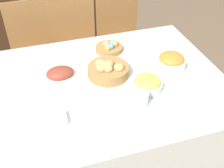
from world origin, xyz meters
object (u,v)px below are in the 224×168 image
object	(u,v)px
chair_far_center	(76,46)
drinking_cup	(142,99)
bread_basket	(108,70)
dinner_plate	(111,131)
egg_basket	(109,48)
fork	(84,138)
pineapple_bowl	(147,83)
sideboard	(42,15)
knife	(137,125)
carrot_bowl	(171,62)
spoon	(142,124)
chair_far_right	(122,39)
butter_dish	(54,120)
chair_far_left	(36,53)
ham_platter	(60,74)

from	to	relation	value
chair_far_center	drinking_cup	distance (m)	1.22
bread_basket	dinner_plate	size ratio (longest dim) A/B	1.14
egg_basket	fork	bearing A→B (deg)	-115.46
egg_basket	dinner_plate	bearing A→B (deg)	-106.19
bread_basket	pineapple_bowl	world-z (taller)	bread_basket
sideboard	fork	bearing A→B (deg)	-89.67
bread_basket	knife	distance (m)	0.47
carrot_bowl	drinking_cup	distance (m)	0.43
spoon	drinking_cup	world-z (taller)	drinking_cup
bread_basket	carrot_bowl	world-z (taller)	bread_basket
chair_far_right	dinner_plate	xyz separation A→B (m)	(-0.51, -1.32, 0.26)
bread_basket	egg_basket	world-z (taller)	bread_basket
carrot_bowl	knife	world-z (taller)	carrot_bowl
drinking_cup	bread_basket	bearing A→B (deg)	107.75
chair_far_center	knife	size ratio (longest dim) A/B	5.19
knife	butter_dish	size ratio (longest dim) A/B	1.34
fork	pineapple_bowl	bearing A→B (deg)	26.82
carrot_bowl	spoon	bearing A→B (deg)	-131.59
chair_far_left	spoon	world-z (taller)	chair_far_left
pineapple_bowl	drinking_cup	bearing A→B (deg)	-124.78
bread_basket	chair_far_left	bearing A→B (deg)	116.55
chair_far_center	knife	bearing A→B (deg)	-85.38
chair_far_left	dinner_plate	bearing A→B (deg)	-79.53
knife	spoon	bearing A→B (deg)	-4.11
sideboard	chair_far_center	bearing A→B (deg)	-76.90
pineapple_bowl	butter_dish	xyz separation A→B (m)	(-0.59, -0.12, -0.02)
bread_basket	fork	bearing A→B (deg)	-119.33
sideboard	ham_platter	bearing A→B (deg)	-90.67
drinking_cup	spoon	bearing A→B (deg)	-110.88
chair_far_center	sideboard	distance (m)	0.96
sideboard	bread_basket	world-z (taller)	same
chair_far_right	bread_basket	distance (m)	0.98
dinner_plate	knife	size ratio (longest dim) A/B	1.27
sideboard	dinner_plate	xyz separation A→B (m)	(0.15, -2.26, 0.33)
egg_basket	butter_dish	world-z (taller)	egg_basket
carrot_bowl	chair_far_center	bearing A→B (deg)	118.62
pineapple_bowl	knife	bearing A→B (deg)	-122.47
ham_platter	spoon	world-z (taller)	ham_platter
bread_basket	dinner_plate	world-z (taller)	bread_basket
dinner_plate	fork	xyz separation A→B (m)	(-0.14, 0.00, -0.00)
ham_platter	pineapple_bowl	distance (m)	0.56
bread_basket	egg_basket	distance (m)	0.31
chair_far_center	dinner_plate	distance (m)	1.35
chair_far_left	sideboard	size ratio (longest dim) A/B	0.75
sideboard	dinner_plate	distance (m)	2.29
egg_basket	chair_far_left	bearing A→B (deg)	133.04
chair_far_left	ham_platter	bearing A→B (deg)	-83.06
carrot_bowl	spoon	xyz separation A→B (m)	(-0.38, -0.43, -0.05)
drinking_cup	butter_dish	world-z (taller)	drinking_cup
chair_far_left	chair_far_center	distance (m)	0.36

